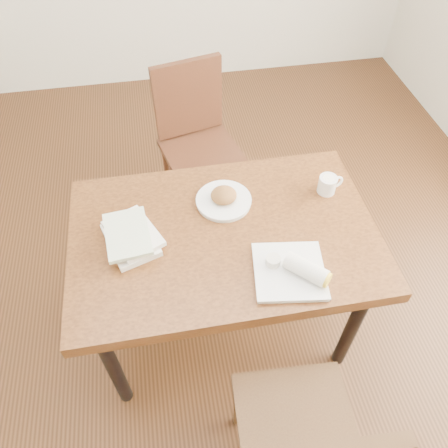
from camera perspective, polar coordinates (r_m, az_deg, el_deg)
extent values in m
cube|color=#472814|center=(2.43, 0.00, -12.48)|extent=(4.00, 5.00, 0.01)
cube|color=brown|center=(1.82, 0.00, -1.64)|extent=(1.27, 0.83, 0.06)
cylinder|color=black|center=(2.00, -14.31, -17.59)|extent=(0.06, 0.06, 0.69)
cylinder|color=black|center=(2.10, 16.46, -12.66)|extent=(0.06, 0.06, 0.69)
cylinder|color=black|center=(2.33, -14.49, -3.28)|extent=(0.06, 0.06, 0.69)
cylinder|color=black|center=(2.42, 11.22, 0.22)|extent=(0.06, 0.06, 0.69)
cylinder|color=#412A12|center=(2.01, 1.86, -22.48)|extent=(0.04, 0.04, 0.45)
cylinder|color=#412A12|center=(2.07, 12.49, -20.89)|extent=(0.04, 0.04, 0.45)
cube|color=#412A12|center=(1.75, 9.41, -24.61)|extent=(0.44, 0.44, 0.04)
cylinder|color=#421F13|center=(2.92, -0.68, 8.49)|extent=(0.04, 0.04, 0.45)
cylinder|color=#421F13|center=(2.84, -7.42, 6.52)|extent=(0.04, 0.04, 0.45)
cylinder|color=#421F13|center=(2.68, 2.35, 3.88)|extent=(0.04, 0.04, 0.45)
cylinder|color=#421F13|center=(2.59, -4.87, 1.60)|extent=(0.04, 0.04, 0.45)
cube|color=#421F13|center=(2.59, -2.86, 9.16)|extent=(0.51, 0.51, 0.04)
cube|color=#421F13|center=(2.58, -4.71, 16.07)|extent=(0.40, 0.13, 0.45)
cylinder|color=white|center=(1.91, -0.04, 2.97)|extent=(0.24, 0.24, 0.02)
cylinder|color=white|center=(1.90, -0.04, 3.20)|extent=(0.24, 0.24, 0.01)
ellipsoid|color=#B27538|center=(1.88, -0.04, 3.79)|extent=(0.15, 0.14, 0.06)
cylinder|color=white|center=(1.99, 13.33, 5.03)|extent=(0.08, 0.08, 0.08)
torus|color=white|center=(2.01, 14.48, 5.34)|extent=(0.07, 0.02, 0.06)
cylinder|color=tan|center=(1.96, 13.52, 5.80)|extent=(0.07, 0.07, 0.01)
cylinder|color=#F2E5CC|center=(1.96, 13.54, 5.86)|extent=(0.05, 0.05, 0.00)
cube|color=white|center=(1.69, 8.49, -6.21)|extent=(0.30, 0.30, 0.02)
cube|color=white|center=(1.68, 8.53, -6.00)|extent=(0.30, 0.30, 0.01)
cylinder|color=white|center=(1.65, 10.65, -5.80)|extent=(0.16, 0.16, 0.07)
cylinder|color=yellow|center=(1.64, 13.19, -7.08)|extent=(0.06, 0.06, 0.06)
cylinder|color=silver|center=(1.67, 6.43, -4.79)|extent=(0.06, 0.06, 0.03)
cylinder|color=red|center=(1.66, 6.46, -4.55)|extent=(0.05, 0.05, 0.01)
cube|color=white|center=(1.80, -12.08, -2.05)|extent=(0.24, 0.29, 0.03)
cube|color=silver|center=(1.78, -11.79, -1.22)|extent=(0.25, 0.29, 0.02)
cube|color=#95AF74|center=(1.76, -12.52, -1.28)|extent=(0.19, 0.26, 0.02)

